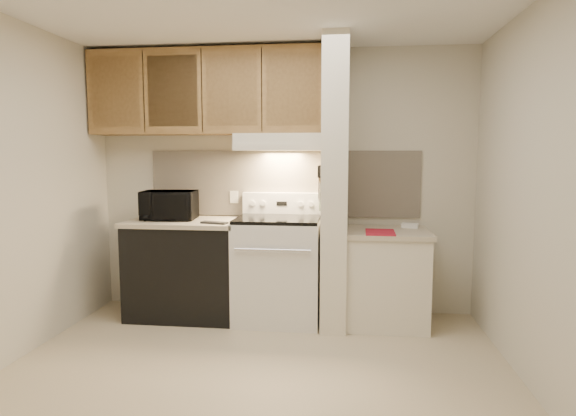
# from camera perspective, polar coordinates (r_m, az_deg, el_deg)

# --- Properties ---
(floor) EXTENTS (3.60, 3.60, 0.00)m
(floor) POSITION_cam_1_polar(r_m,az_deg,el_deg) (3.51, -3.92, -19.22)
(floor) COLOR #C4B28F
(floor) RESTS_ON ground
(wall_back) EXTENTS (3.60, 2.50, 0.02)m
(wall_back) POSITION_cam_1_polar(r_m,az_deg,el_deg) (4.66, -0.59, 3.11)
(wall_back) COLOR beige
(wall_back) RESTS_ON floor
(wall_left) EXTENTS (0.02, 3.00, 2.50)m
(wall_left) POSITION_cam_1_polar(r_m,az_deg,el_deg) (3.94, -30.77, 1.61)
(wall_left) COLOR beige
(wall_left) RESTS_ON floor
(wall_right) EXTENTS (0.02, 3.00, 2.50)m
(wall_right) POSITION_cam_1_polar(r_m,az_deg,el_deg) (3.34, 27.84, 1.08)
(wall_right) COLOR beige
(wall_right) RESTS_ON floor
(backsplash) EXTENTS (2.60, 0.02, 0.63)m
(backsplash) POSITION_cam_1_polar(r_m,az_deg,el_deg) (4.64, -0.61, 2.91)
(backsplash) COLOR beige
(backsplash) RESTS_ON wall_back
(range_body) EXTENTS (0.76, 0.65, 0.92)m
(range_body) POSITION_cam_1_polar(r_m,az_deg,el_deg) (4.43, -1.16, -7.40)
(range_body) COLOR silver
(range_body) RESTS_ON floor
(oven_window) EXTENTS (0.50, 0.01, 0.30)m
(oven_window) POSITION_cam_1_polar(r_m,az_deg,el_deg) (4.12, -1.78, -7.90)
(oven_window) COLOR black
(oven_window) RESTS_ON range_body
(oven_handle) EXTENTS (0.65, 0.02, 0.02)m
(oven_handle) POSITION_cam_1_polar(r_m,az_deg,el_deg) (4.03, -1.87, -5.00)
(oven_handle) COLOR silver
(oven_handle) RESTS_ON range_body
(cooktop) EXTENTS (0.74, 0.64, 0.03)m
(cooktop) POSITION_cam_1_polar(r_m,az_deg,el_deg) (4.35, -1.17, -1.30)
(cooktop) COLOR black
(cooktop) RESTS_ON range_body
(range_backguard) EXTENTS (0.76, 0.08, 0.20)m
(range_backguard) POSITION_cam_1_polar(r_m,az_deg,el_deg) (4.61, -0.68, 0.58)
(range_backguard) COLOR silver
(range_backguard) RESTS_ON range_body
(range_display) EXTENTS (0.10, 0.01, 0.04)m
(range_display) POSITION_cam_1_polar(r_m,az_deg,el_deg) (4.57, -0.75, 0.53)
(range_display) COLOR black
(range_display) RESTS_ON range_backguard
(range_knob_left_outer) EXTENTS (0.05, 0.02, 0.05)m
(range_knob_left_outer) POSITION_cam_1_polar(r_m,az_deg,el_deg) (4.61, -4.21, 0.57)
(range_knob_left_outer) COLOR silver
(range_knob_left_outer) RESTS_ON range_backguard
(range_knob_left_inner) EXTENTS (0.05, 0.02, 0.05)m
(range_knob_left_inner) POSITION_cam_1_polar(r_m,az_deg,el_deg) (4.59, -2.98, 0.55)
(range_knob_left_inner) COLOR silver
(range_knob_left_inner) RESTS_ON range_backguard
(range_knob_right_inner) EXTENTS (0.05, 0.02, 0.05)m
(range_knob_right_inner) POSITION_cam_1_polar(r_m,az_deg,el_deg) (4.55, 1.49, 0.50)
(range_knob_right_inner) COLOR silver
(range_knob_right_inner) RESTS_ON range_backguard
(range_knob_right_outer) EXTENTS (0.05, 0.02, 0.05)m
(range_knob_right_outer) POSITION_cam_1_polar(r_m,az_deg,el_deg) (4.54, 2.75, 0.48)
(range_knob_right_outer) COLOR silver
(range_knob_right_outer) RESTS_ON range_backguard
(dishwasher_front) EXTENTS (1.00, 0.63, 0.87)m
(dishwasher_front) POSITION_cam_1_polar(r_m,az_deg,el_deg) (4.65, -12.03, -7.20)
(dishwasher_front) COLOR black
(dishwasher_front) RESTS_ON floor
(left_countertop) EXTENTS (1.04, 0.67, 0.04)m
(left_countertop) POSITION_cam_1_polar(r_m,az_deg,el_deg) (4.57, -12.16, -1.64)
(left_countertop) COLOR #BAAC93
(left_countertop) RESTS_ON dishwasher_front
(spoon_rest) EXTENTS (0.25, 0.14, 0.02)m
(spoon_rest) POSITION_cam_1_polar(r_m,az_deg,el_deg) (4.27, -8.72, -1.73)
(spoon_rest) COLOR black
(spoon_rest) RESTS_ON left_countertop
(teal_jar) EXTENTS (0.11, 0.11, 0.11)m
(teal_jar) POSITION_cam_1_polar(r_m,az_deg,el_deg) (4.88, -15.23, -0.32)
(teal_jar) COLOR #2F6565
(teal_jar) RESTS_ON left_countertop
(outlet) EXTENTS (0.08, 0.01, 0.12)m
(outlet) POSITION_cam_1_polar(r_m,az_deg,el_deg) (4.73, -6.41, 1.30)
(outlet) COLOR beige
(outlet) RESTS_ON backsplash
(microwave) EXTENTS (0.51, 0.37, 0.27)m
(microwave) POSITION_cam_1_polar(r_m,az_deg,el_deg) (4.61, -13.88, 0.32)
(microwave) COLOR black
(microwave) RESTS_ON left_countertop
(partition_pillar) EXTENTS (0.22, 0.70, 2.50)m
(partition_pillar) POSITION_cam_1_polar(r_m,az_deg,el_deg) (4.27, 5.61, 2.78)
(partition_pillar) COLOR beige
(partition_pillar) RESTS_ON floor
(pillar_trim) EXTENTS (0.01, 0.70, 0.04)m
(pillar_trim) POSITION_cam_1_polar(r_m,az_deg,el_deg) (4.27, 4.06, 3.47)
(pillar_trim) COLOR olive
(pillar_trim) RESTS_ON partition_pillar
(knife_strip) EXTENTS (0.02, 0.42, 0.04)m
(knife_strip) POSITION_cam_1_polar(r_m,az_deg,el_deg) (4.22, 3.95, 3.71)
(knife_strip) COLOR black
(knife_strip) RESTS_ON partition_pillar
(knife_blade_a) EXTENTS (0.01, 0.03, 0.16)m
(knife_blade_a) POSITION_cam_1_polar(r_m,az_deg,el_deg) (4.08, 3.66, 2.21)
(knife_blade_a) COLOR silver
(knife_blade_a) RESTS_ON knife_strip
(knife_handle_a) EXTENTS (0.02, 0.02, 0.10)m
(knife_handle_a) POSITION_cam_1_polar(r_m,az_deg,el_deg) (4.07, 3.68, 4.32)
(knife_handle_a) COLOR black
(knife_handle_a) RESTS_ON knife_strip
(knife_blade_b) EXTENTS (0.01, 0.04, 0.18)m
(knife_blade_b) POSITION_cam_1_polar(r_m,az_deg,el_deg) (4.15, 3.71, 2.14)
(knife_blade_b) COLOR silver
(knife_blade_b) RESTS_ON knife_strip
(knife_handle_b) EXTENTS (0.02, 0.02, 0.10)m
(knife_handle_b) POSITION_cam_1_polar(r_m,az_deg,el_deg) (4.15, 3.74, 4.35)
(knife_handle_b) COLOR black
(knife_handle_b) RESTS_ON knife_strip
(knife_blade_c) EXTENTS (0.01, 0.04, 0.20)m
(knife_blade_c) POSITION_cam_1_polar(r_m,az_deg,el_deg) (4.21, 3.76, 2.07)
(knife_blade_c) COLOR silver
(knife_blade_c) RESTS_ON knife_strip
(knife_handle_c) EXTENTS (0.02, 0.02, 0.10)m
(knife_handle_c) POSITION_cam_1_polar(r_m,az_deg,el_deg) (4.21, 3.78, 4.38)
(knife_handle_c) COLOR black
(knife_handle_c) RESTS_ON knife_strip
(knife_blade_d) EXTENTS (0.01, 0.04, 0.16)m
(knife_blade_d) POSITION_cam_1_polar(r_m,az_deg,el_deg) (4.31, 3.83, 2.43)
(knife_blade_d) COLOR silver
(knife_blade_d) RESTS_ON knife_strip
(knife_handle_d) EXTENTS (0.02, 0.02, 0.10)m
(knife_handle_d) POSITION_cam_1_polar(r_m,az_deg,el_deg) (4.30, 3.85, 4.42)
(knife_handle_d) COLOR black
(knife_handle_d) RESTS_ON knife_strip
(knife_blade_e) EXTENTS (0.01, 0.04, 0.18)m
(knife_blade_e) POSITION_cam_1_polar(r_m,az_deg,el_deg) (4.37, 3.88, 2.36)
(knife_blade_e) COLOR silver
(knife_blade_e) RESTS_ON knife_strip
(knife_handle_e) EXTENTS (0.02, 0.02, 0.10)m
(knife_handle_e) POSITION_cam_1_polar(r_m,az_deg,el_deg) (4.37, 3.90, 4.45)
(knife_handle_e) COLOR black
(knife_handle_e) RESTS_ON knife_strip
(oven_mitt) EXTENTS (0.03, 0.11, 0.26)m
(oven_mitt) POSITION_cam_1_polar(r_m,az_deg,el_deg) (4.45, 3.94, 1.41)
(oven_mitt) COLOR gray
(oven_mitt) RESTS_ON partition_pillar
(right_cab_base) EXTENTS (0.70, 0.60, 0.81)m
(right_cab_base) POSITION_cam_1_polar(r_m,az_deg,el_deg) (4.42, 11.53, -8.32)
(right_cab_base) COLOR beige
(right_cab_base) RESTS_ON floor
(right_countertop) EXTENTS (0.74, 0.64, 0.04)m
(right_countertop) POSITION_cam_1_polar(r_m,az_deg,el_deg) (4.33, 11.65, -2.87)
(right_countertop) COLOR #BAAC93
(right_countertop) RESTS_ON right_cab_base
(red_folder) EXTENTS (0.25, 0.34, 0.01)m
(red_folder) POSITION_cam_1_polar(r_m,az_deg,el_deg) (4.17, 10.87, -2.84)
(red_folder) COLOR maroon
(red_folder) RESTS_ON right_countertop
(white_box) EXTENTS (0.16, 0.13, 0.04)m
(white_box) POSITION_cam_1_polar(r_m,az_deg,el_deg) (4.52, 14.26, -2.04)
(white_box) COLOR white
(white_box) RESTS_ON right_countertop
(range_hood) EXTENTS (0.78, 0.44, 0.15)m
(range_hood) POSITION_cam_1_polar(r_m,az_deg,el_deg) (4.43, -0.97, 7.79)
(range_hood) COLOR beige
(range_hood) RESTS_ON upper_cabinets
(hood_lip) EXTENTS (0.78, 0.04, 0.06)m
(hood_lip) POSITION_cam_1_polar(r_m,az_deg,el_deg) (4.22, -1.36, 7.25)
(hood_lip) COLOR beige
(hood_lip) RESTS_ON range_hood
(upper_cabinets) EXTENTS (2.18, 0.33, 0.77)m
(upper_cabinets) POSITION_cam_1_polar(r_m,az_deg,el_deg) (4.65, -9.58, 13.32)
(upper_cabinets) COLOR olive
(upper_cabinets) RESTS_ON wall_back
(cab_door_a) EXTENTS (0.46, 0.01, 0.63)m
(cab_door_a) POSITION_cam_1_polar(r_m,az_deg,el_deg) (4.80, -19.79, 12.82)
(cab_door_a) COLOR olive
(cab_door_a) RESTS_ON upper_cabinets
(cab_gap_a) EXTENTS (0.01, 0.01, 0.73)m
(cab_gap_a) POSITION_cam_1_polar(r_m,az_deg,el_deg) (4.69, -16.73, 13.09)
(cab_gap_a) COLOR black
(cab_gap_a) RESTS_ON upper_cabinets
(cab_door_b) EXTENTS (0.46, 0.01, 0.63)m
(cab_door_b) POSITION_cam_1_polar(r_m,az_deg,el_deg) (4.59, -13.52, 13.34)
(cab_door_b) COLOR olive
(cab_door_b) RESTS_ON upper_cabinets
(cab_gap_b) EXTENTS (0.01, 0.01, 0.73)m
(cab_gap_b) POSITION_cam_1_polar(r_m,az_deg,el_deg) (4.50, -10.18, 13.55)
(cab_gap_b) COLOR black
(cab_gap_b) RESTS_ON upper_cabinets
(cab_door_c) EXTENTS (0.46, 0.01, 0.63)m
(cab_door_c) POSITION_cam_1_polar(r_m,az_deg,el_deg) (4.43, -6.70, 13.72)
(cab_door_c) COLOR olive
(cab_door_c) RESTS_ON upper_cabinets
(cab_gap_c) EXTENTS (0.01, 0.01, 0.73)m
(cab_gap_c) POSITION_cam_1_polar(r_m,az_deg,el_deg) (4.37, -3.13, 13.85)
(cab_gap_c) COLOR black
(cab_gap_c) RESTS_ON upper_cabinets
(cab_door_d) EXTENTS (0.46, 0.01, 0.63)m
(cab_door_d) POSITION_cam_1_polar(r_m,az_deg,el_deg) (4.34, 0.53, 13.92)
(cab_door_d) COLOR olive
(cab_door_d) RESTS_ON upper_cabinets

